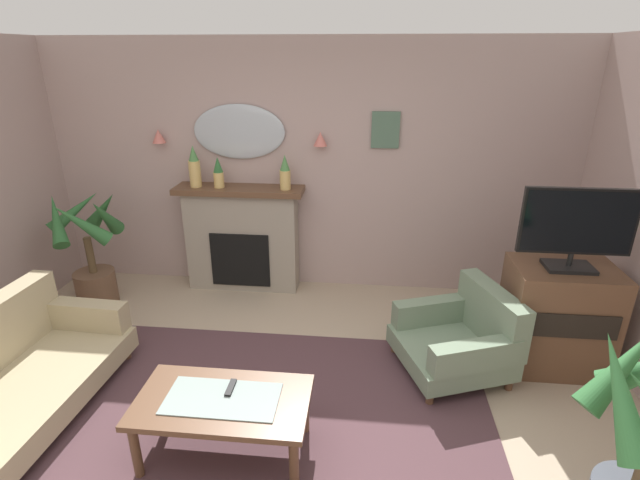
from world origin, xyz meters
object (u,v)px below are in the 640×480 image
object	(u,v)px
wall_mirror	(239,132)
coffee_table	(223,406)
tv_flatscreen	(577,227)
floral_couch	(4,380)
mantel_vase_left	(218,173)
tv_remote	(231,388)
wall_sconce_right	(320,139)
mantel_vase_centre	(285,173)
potted_plant_corner_palm	(90,251)
mantel_vase_right	(194,168)
wall_sconce_left	(159,136)
armchair_beside_couch	(462,337)
fireplace	(242,239)
tv_cabinet	(557,317)
framed_picture	(385,130)

from	to	relation	value
wall_mirror	coffee_table	distance (m)	2.88
tv_flatscreen	floral_couch	bearing A→B (deg)	-165.78
mantel_vase_left	tv_remote	world-z (taller)	mantel_vase_left
wall_sconce_right	floral_couch	world-z (taller)	wall_sconce_right
mantel_vase_centre	potted_plant_corner_palm	xyz separation A→B (m)	(-1.95, -0.50, -0.73)
mantel_vase_right	potted_plant_corner_palm	size ratio (longest dim) A/B	0.36
wall_sconce_right	potted_plant_corner_palm	distance (m)	2.61
mantel_vase_right	mantel_vase_centre	xyz separation A→B (m)	(0.95, 0.00, -0.03)
wall_sconce_left	armchair_beside_couch	size ratio (longest dim) A/B	0.13
fireplace	tv_cabinet	xyz separation A→B (m)	(2.93, -1.14, -0.12)
armchair_beside_couch	mantel_vase_left	bearing A→B (deg)	151.93
fireplace	wall_sconce_right	world-z (taller)	wall_sconce_right
fireplace	floral_couch	xyz separation A→B (m)	(-1.16, -2.20, -0.25)
armchair_beside_couch	floral_couch	bearing A→B (deg)	-164.68
framed_picture	tv_flatscreen	size ratio (longest dim) A/B	0.43
wall_sconce_left	floral_couch	size ratio (longest dim) A/B	0.08
armchair_beside_couch	coffee_table	bearing A→B (deg)	-147.21
coffee_table	wall_sconce_left	bearing A→B (deg)	118.39
coffee_table	armchair_beside_couch	size ratio (longest dim) A/B	1.05
mantel_vase_centre	tv_remote	world-z (taller)	mantel_vase_centre
wall_mirror	wall_sconce_right	bearing A→B (deg)	-3.37
wall_mirror	wall_sconce_right	xyz separation A→B (m)	(0.85, -0.05, -0.05)
wall_mirror	coffee_table	size ratio (longest dim) A/B	0.87
framed_picture	coffee_table	distance (m)	3.04
fireplace	coffee_table	size ratio (longest dim) A/B	1.24
fireplace	mantel_vase_left	xyz separation A→B (m)	(-0.20, -0.03, 0.75)
coffee_table	potted_plant_corner_palm	size ratio (longest dim) A/B	0.90
tv_remote	tv_cabinet	world-z (taller)	tv_cabinet
wall_mirror	tv_flatscreen	world-z (taller)	wall_mirror
armchair_beside_couch	potted_plant_corner_palm	xyz separation A→B (m)	(-3.61, 0.76, 0.29)
mantel_vase_right	coffee_table	size ratio (longest dim) A/B	0.39
armchair_beside_couch	framed_picture	bearing A→B (deg)	114.63
tv_remote	tv_cabinet	size ratio (longest dim) A/B	0.18
tv_cabinet	tv_flatscreen	size ratio (longest dim) A/B	1.07
fireplace	wall_mirror	xyz separation A→B (m)	(-0.00, 0.14, 1.14)
wall_sconce_left	tv_flatscreen	xyz separation A→B (m)	(3.78, -1.25, -0.41)
coffee_table	tv_flatscreen	bearing A→B (deg)	26.27
mantel_vase_centre	coffee_table	bearing A→B (deg)	-90.50
fireplace	tv_cabinet	distance (m)	3.14
framed_picture	tv_cabinet	size ratio (longest dim) A/B	0.40
potted_plant_corner_palm	mantel_vase_right	bearing A→B (deg)	26.40
floral_couch	mantel_vase_centre	bearing A→B (deg)	52.49
mantel_vase_centre	armchair_beside_couch	world-z (taller)	mantel_vase_centre
wall_sconce_right	floral_couch	size ratio (longest dim) A/B	0.08
mantel_vase_centre	tv_flatscreen	xyz separation A→B (m)	(2.43, -1.13, -0.08)
fireplace	wall_sconce_left	xyz separation A→B (m)	(-0.85, 0.09, 1.09)
fireplace	tv_remote	size ratio (longest dim) A/B	8.50
mantel_vase_centre	wall_mirror	size ratio (longest dim) A/B	0.37
floral_couch	wall_sconce_left	bearing A→B (deg)	82.17
wall_sconce_right	potted_plant_corner_palm	xyz separation A→B (m)	(-2.30, -0.62, -1.06)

